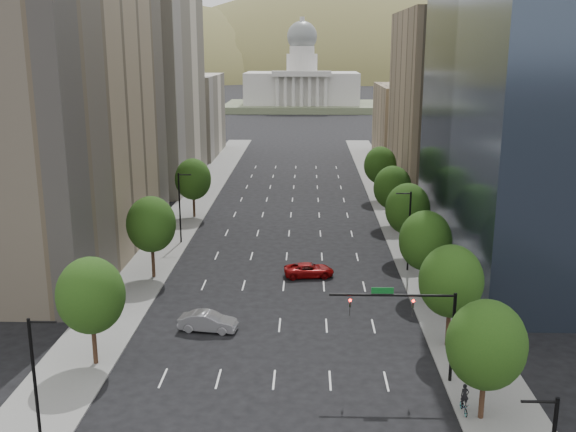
# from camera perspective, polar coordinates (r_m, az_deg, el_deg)

# --- Properties ---
(sidewalk_left) EXTENTS (6.00, 200.00, 0.15)m
(sidewalk_left) POSITION_cam_1_polar(r_m,az_deg,el_deg) (80.36, -11.25, -3.27)
(sidewalk_left) COLOR slate
(sidewalk_left) RESTS_ON ground
(sidewalk_right) EXTENTS (6.00, 200.00, 0.15)m
(sidewalk_right) POSITION_cam_1_polar(r_m,az_deg,el_deg) (79.45, 11.15, -3.48)
(sidewalk_right) COLOR slate
(sidewalk_right) RESTS_ON ground
(midrise_cream_left) EXTENTS (14.00, 30.00, 35.00)m
(midrise_cream_left) POSITION_cam_1_polar(r_m,az_deg,el_deg) (120.93, -11.60, 10.97)
(midrise_cream_left) COLOR beige
(midrise_cream_left) RESTS_ON ground
(filler_left) EXTENTS (14.00, 26.00, 18.00)m
(filler_left) POSITION_cam_1_polar(r_m,az_deg,el_deg) (153.81, -8.66, 8.58)
(filler_left) COLOR beige
(filler_left) RESTS_ON ground
(parking_tan_right) EXTENTS (14.00, 30.00, 30.00)m
(parking_tan_right) POSITION_cam_1_polar(r_m,az_deg,el_deg) (117.17, 13.01, 9.57)
(parking_tan_right) COLOR #8C7759
(parking_tan_right) RESTS_ON ground
(filler_right) EXTENTS (14.00, 26.00, 16.00)m
(filler_right) POSITION_cam_1_polar(r_m,az_deg,el_deg) (150.19, 10.45, 7.98)
(filler_right) COLOR #8C7759
(filler_right) RESTS_ON ground
(tree_right_0) EXTENTS (5.20, 5.20, 8.39)m
(tree_right_0) POSITION_cam_1_polar(r_m,az_deg,el_deg) (45.29, 16.72, -10.58)
(tree_right_0) COLOR #382316
(tree_right_0) RESTS_ON ground
(tree_right_1) EXTENTS (5.20, 5.20, 8.75)m
(tree_right_1) POSITION_cam_1_polar(r_m,az_deg,el_deg) (55.05, 13.86, -5.47)
(tree_right_1) COLOR #382316
(tree_right_1) RESTS_ON ground
(tree_right_2) EXTENTS (5.20, 5.20, 8.61)m
(tree_right_2) POSITION_cam_1_polar(r_m,az_deg,el_deg) (66.29, 11.74, -2.09)
(tree_right_2) COLOR #382316
(tree_right_2) RESTS_ON ground
(tree_right_3) EXTENTS (5.20, 5.20, 8.89)m
(tree_right_3) POSITION_cam_1_polar(r_m,az_deg,el_deg) (77.66, 10.26, 0.61)
(tree_right_3) COLOR #382316
(tree_right_3) RESTS_ON ground
(tree_right_4) EXTENTS (5.20, 5.20, 8.46)m
(tree_right_4) POSITION_cam_1_polar(r_m,az_deg,el_deg) (91.28, 8.99, 2.43)
(tree_right_4) COLOR #382316
(tree_right_4) RESTS_ON ground
(tree_right_5) EXTENTS (5.20, 5.20, 8.75)m
(tree_right_5) POSITION_cam_1_polar(r_m,az_deg,el_deg) (106.83, 7.94, 4.36)
(tree_right_5) COLOR #382316
(tree_right_5) RESTS_ON ground
(tree_left_0) EXTENTS (5.20, 5.20, 8.75)m
(tree_left_0) POSITION_cam_1_polar(r_m,az_deg,el_deg) (52.66, -16.63, -6.58)
(tree_left_0) COLOR #382316
(tree_left_0) RESTS_ON ground
(tree_left_1) EXTENTS (5.20, 5.20, 8.97)m
(tree_left_1) POSITION_cam_1_polar(r_m,az_deg,el_deg) (70.92, -11.70, -0.71)
(tree_left_1) COLOR #382316
(tree_left_1) RESTS_ON ground
(tree_left_2) EXTENTS (5.20, 5.20, 8.68)m
(tree_left_2) POSITION_cam_1_polar(r_m,az_deg,el_deg) (95.81, -8.18, 3.16)
(tree_left_2) COLOR #382316
(tree_left_2) RESTS_ON ground
(streetlight_rn) EXTENTS (1.70, 0.20, 9.00)m
(streetlight_rn) POSITION_cam_1_polar(r_m,az_deg,el_deg) (73.04, 10.35, -1.11)
(streetlight_rn) COLOR black
(streetlight_rn) RESTS_ON ground
(streetlight_ls) EXTENTS (1.70, 0.20, 9.00)m
(streetlight_ls) POSITION_cam_1_polar(r_m,az_deg,el_deg) (42.60, -20.88, -13.42)
(streetlight_ls) COLOR black
(streetlight_ls) RESTS_ON ground
(streetlight_ln) EXTENTS (1.70, 0.20, 9.00)m
(streetlight_ln) POSITION_cam_1_polar(r_m,az_deg,el_deg) (83.39, -9.27, 0.86)
(streetlight_ln) COLOR black
(streetlight_ln) RESTS_ON ground
(traffic_signal) EXTENTS (9.12, 0.40, 7.38)m
(traffic_signal) POSITION_cam_1_polar(r_m,az_deg,el_deg) (49.10, 11.26, -8.51)
(traffic_signal) COLOR black
(traffic_signal) RESTS_ON ground
(capitol) EXTENTS (60.00, 40.00, 35.20)m
(capitol) POSITION_cam_1_polar(r_m,az_deg,el_deg) (264.78, 1.20, 10.99)
(capitol) COLOR #596647
(capitol) RESTS_ON ground
(foothills) EXTENTS (720.00, 413.00, 263.00)m
(foothills) POSITION_cam_1_polar(r_m,az_deg,el_deg) (617.95, 4.73, 8.55)
(foothills) COLOR olive
(foothills) RESTS_ON ground
(car_silver) EXTENTS (5.31, 2.46, 1.68)m
(car_silver) POSITION_cam_1_polar(r_m,az_deg,el_deg) (58.70, -6.90, -9.02)
(car_silver) COLOR gray
(car_silver) RESTS_ON ground
(car_red_far) EXTENTS (5.64, 3.17, 1.49)m
(car_red_far) POSITION_cam_1_polar(r_m,az_deg,el_deg) (71.48, 1.82, -4.66)
(car_red_far) COLOR maroon
(car_red_far) RESTS_ON ground
(cyclist) EXTENTS (0.66, 1.60, 2.08)m
(cyclist) POSITION_cam_1_polar(r_m,az_deg,el_deg) (47.56, 14.94, -15.34)
(cyclist) COLOR black
(cyclist) RESTS_ON sidewalk_right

